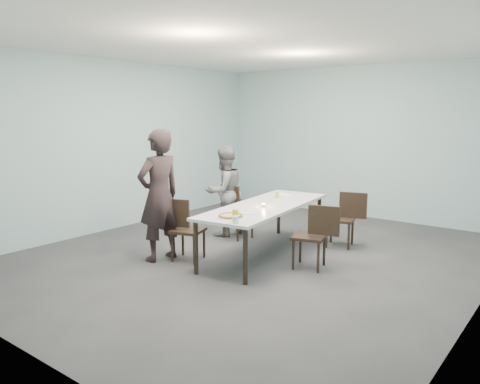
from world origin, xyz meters
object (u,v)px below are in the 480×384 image
Objects in this scene: chair_near_right at (315,232)px; side_plate at (249,213)px; chair_near_left at (183,225)px; chair_far_left at (235,208)px; chair_far_right at (345,215)px; water_tumbler at (235,220)px; beer_glass at (235,216)px; pizza at (231,216)px; amber_tumbler at (277,195)px; diner_near at (159,195)px; table at (265,209)px; diner_far at (224,191)px; tealight at (263,205)px.

chair_near_right is 4.83× the size of side_plate.
chair_far_left is (-0.17, 1.41, 0.00)m from chair_near_left.
chair_near_right is 1.22m from chair_far_right.
beer_glass is at bearing 129.36° from water_tumbler.
chair_near_left is 2.54m from chair_far_right.
chair_far_right is 2.56× the size of pizza.
water_tumbler reaches higher than side_plate.
amber_tumbler is (-0.55, 1.77, -0.01)m from water_tumbler.
beer_glass reaches higher than chair_far_left.
amber_tumbler is (-0.95, -0.50, 0.29)m from chair_far_right.
diner_near reaches higher than amber_tumbler.
table is 1.77× the size of diner_far.
side_plate is at bearing 117.72° from diner_near.
table is 3.09× the size of chair_near_right.
chair_near_right is at bearing 81.16° from chair_far_right.
chair_near_right is 0.93m from side_plate.
chair_far_right is 0.47× the size of diner_near.
chair_near_left is at bearing -131.43° from table.
amber_tumbler is (1.01, 0.08, 0.03)m from diner_far.
chair_far_left is 15.54× the size of tealight.
table is 1.24m from water_tumbler.
beer_glass is 0.09m from water_tumbler.
table is 7.91× the size of pizza.
diner_far is at bearing 131.69° from pizza.
chair_near_right reaches higher than amber_tumbler.
pizza is at bearing 138.54° from water_tumbler.
pizza reaches higher than side_plate.
water_tumbler reaches higher than tealight.
diner_near reaches higher than beer_glass.
table is 3.09× the size of chair_far_left.
chair_near_left is 1.00× the size of chair_near_right.
diner_near is at bearing 177.26° from water_tumbler.
water_tumbler is 1.08m from tealight.
diner_far is at bearing 132.79° from beer_glass.
diner_near reaches higher than side_plate.
chair_near_left is 1.18m from beer_glass.
tealight is at bearing -64.79° from table.
beer_glass is (0.20, -0.16, 0.06)m from pizza.
diner_near is at bearing -133.26° from table.
chair_near_right is 0.47× the size of diner_near.
table is 14.93× the size of side_plate.
chair_far_left reaches higher than amber_tumbler.
table is at bearing -21.35° from chair_near_right.
chair_near_right and chair_far_right have the same top height.
chair_near_left is 9.67× the size of water_tumbler.
diner_near is at bearing -158.29° from chair_near_left.
diner_far is 8.44× the size of side_plate.
side_plate is at bearing -3.46° from chair_near_left.
chair_far_left is 1.26m from tealight.
table is 33.60× the size of amber_tumbler.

